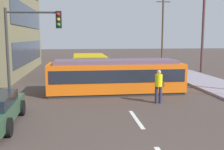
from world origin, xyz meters
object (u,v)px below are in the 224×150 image
at_px(pedestrian_crossing, 159,84).
at_px(utility_pole_mid, 203,31).
at_px(traffic_light_mast, 30,37).
at_px(utility_pole_far, 163,28).
at_px(city_bus, 89,65).
at_px(streetcar_tram, 116,76).

bearing_deg(pedestrian_crossing, utility_pole_mid, 56.18).
distance_m(traffic_light_mast, utility_pole_far, 25.13).
relative_size(city_bus, utility_pole_far, 0.60).
xyz_separation_m(streetcar_tram, pedestrian_crossing, (1.76, -2.83, -0.06)).
relative_size(pedestrian_crossing, utility_pole_mid, 0.23).
xyz_separation_m(pedestrian_crossing, traffic_light_mast, (-6.28, 1.17, 2.34)).
relative_size(streetcar_tram, utility_pole_far, 0.93).
bearing_deg(city_bus, traffic_light_mast, -111.92).
xyz_separation_m(streetcar_tram, city_bus, (-1.26, 6.42, 0.03)).
height_order(streetcar_tram, utility_pole_mid, utility_pole_mid).
relative_size(pedestrian_crossing, utility_pole_far, 0.20).
distance_m(city_bus, traffic_light_mast, 9.00).
bearing_deg(utility_pole_far, city_bus, -127.99).
bearing_deg(streetcar_tram, utility_pole_far, 65.32).
bearing_deg(city_bus, streetcar_tram, -78.90).
bearing_deg(traffic_light_mast, city_bus, 68.08).
xyz_separation_m(city_bus, utility_pole_mid, (10.53, 1.94, 2.79)).
bearing_deg(traffic_light_mast, streetcar_tram, 20.20).
relative_size(streetcar_tram, utility_pole_mid, 1.07).
bearing_deg(city_bus, pedestrian_crossing, -71.92).
relative_size(city_bus, utility_pole_mid, 0.69).
xyz_separation_m(traffic_light_mast, utility_pole_mid, (13.78, 10.03, 0.54)).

